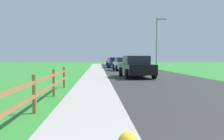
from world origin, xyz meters
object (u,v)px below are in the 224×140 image
parked_car_silver (123,64)px  parked_car_blue (115,62)px  parked_suv_black (136,67)px  parked_car_red (112,62)px  street_lamp (158,39)px

parked_car_silver → parked_car_blue: bearing=92.4°
parked_suv_black → parked_car_blue: bearing=90.9°
parked_car_silver → parked_car_blue: parked_car_blue is taller
parked_suv_black → parked_car_red: size_ratio=1.02×
parked_suv_black → street_lamp: (3.76, 8.25, 2.73)m
parked_car_silver → parked_car_red: (-0.13, 18.23, 0.01)m
street_lamp → parked_car_red: bearing=100.8°
parked_suv_black → parked_car_silver: size_ratio=1.03×
parked_car_red → street_lamp: bearing=-79.2°
street_lamp → parked_car_silver: bearing=154.4°
parked_car_silver → parked_car_red: parked_car_silver is taller
parked_car_silver → street_lamp: bearing=-25.6°
parked_car_blue → street_lamp: (4.04, -9.83, 2.73)m
parked_car_silver → parked_car_red: size_ratio=0.98×
parked_car_silver → parked_car_blue: 8.06m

